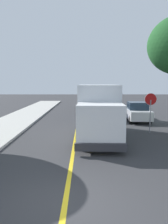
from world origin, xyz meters
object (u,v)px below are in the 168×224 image
at_px(parked_car_near, 104,111).
at_px(parked_car_far, 95,100).
at_px(parked_car_mid, 95,104).
at_px(box_truck, 99,108).
at_px(parked_car_furthest, 94,97).
at_px(stop_sign, 151,105).
at_px(parked_van_across, 137,112).

bearing_deg(parked_car_near, parked_car_far, 90.64).
bearing_deg(parked_car_far, parked_car_near, -89.36).
bearing_deg(parked_car_near, parked_car_mid, 94.31).
distance_m(box_truck, parked_car_furthest, 25.92).
bearing_deg(box_truck, stop_sign, 16.94).
xyz_separation_m(parked_car_far, stop_sign, (2.72, -19.25, 1.06)).
height_order(parked_car_near, stop_sign, stop_sign).
bearing_deg(box_truck, parked_car_near, 82.02).
relative_size(parked_car_mid, stop_sign, 1.68).
bearing_deg(box_truck, parked_car_furthest, 88.07).
height_order(box_truck, parked_van_across, box_truck).
bearing_deg(parked_van_across, parked_car_mid, 114.34).
bearing_deg(parked_car_far, parked_van_across, -78.38).
xyz_separation_m(parked_car_furthest, parked_van_across, (2.91, -20.04, 0.00)).
bearing_deg(parked_car_furthest, parked_car_mid, -91.78).
xyz_separation_m(parked_car_far, parked_car_furthest, (0.07, 5.57, 0.00)).
distance_m(box_truck, parked_van_across, 7.03).
relative_size(box_truck, stop_sign, 2.74).
height_order(box_truck, stop_sign, box_truck).
relative_size(parked_car_mid, parked_car_far, 1.00).
relative_size(parked_car_far, parked_car_furthest, 1.00).
bearing_deg(stop_sign, parked_car_mid, 104.16).
relative_size(box_truck, parked_car_mid, 1.63).
distance_m(parked_car_mid, parked_car_far, 7.18).
bearing_deg(parked_car_far, stop_sign, -81.96).
bearing_deg(parked_car_mid, stop_sign, -75.84).
xyz_separation_m(box_truck, parked_car_mid, (0.47, 13.16, -0.97)).
bearing_deg(parked_car_mid, parked_car_near, -85.69).
height_order(parked_car_far, parked_van_across, same).
bearing_deg(parked_van_across, parked_car_far, 101.62).
xyz_separation_m(parked_car_near, stop_sign, (2.57, -5.73, 1.06)).
xyz_separation_m(box_truck, parked_van_across, (3.78, 5.85, -0.97)).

